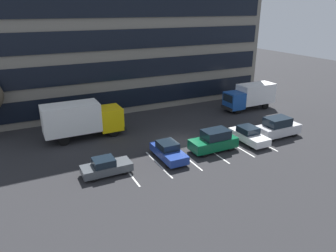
# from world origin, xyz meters

# --- Properties ---
(ground_plane) EXTENTS (120.00, 120.00, 0.00)m
(ground_plane) POSITION_xyz_m (0.00, 0.00, 0.00)
(ground_plane) COLOR #262628
(office_building) EXTENTS (37.46, 13.37, 21.60)m
(office_building) POSITION_xyz_m (0.00, 17.95, 10.80)
(office_building) COLOR slate
(office_building) RESTS_ON ground_plane
(lot_markings) EXTENTS (14.14, 5.40, 0.01)m
(lot_markings) POSITION_xyz_m (-0.00, -3.16, 0.00)
(lot_markings) COLOR silver
(lot_markings) RESTS_ON ground_plane
(box_truck_yellow) EXTENTS (8.08, 2.67, 3.74)m
(box_truck_yellow) POSITION_xyz_m (-8.68, 5.75, 2.11)
(box_truck_yellow) COLOR yellow
(box_truck_yellow) RESTS_ON ground_plane
(box_truck_blue) EXTENTS (7.14, 2.36, 3.31)m
(box_truck_blue) POSITION_xyz_m (13.33, 5.82, 1.86)
(box_truck_blue) COLOR #194799
(box_truck_blue) RESTS_ON ground_plane
(sedan_charcoal) EXTENTS (4.02, 1.68, 1.44)m
(sedan_charcoal) POSITION_xyz_m (-8.72, -2.84, 0.68)
(sedan_charcoal) COLOR #474C51
(sedan_charcoal) RESTS_ON ground_plane
(sedan_navy) EXTENTS (1.82, 4.35, 1.56)m
(sedan_navy) POSITION_xyz_m (-2.95, -2.59, 0.74)
(sedan_navy) COLOR navy
(sedan_navy) RESTS_ON ground_plane
(suv_silver) EXTENTS (4.66, 1.98, 2.11)m
(suv_silver) POSITION_xyz_m (9.65, -3.02, 1.02)
(suv_silver) COLOR silver
(suv_silver) RESTS_ON ground_plane
(suv_forest) EXTENTS (4.52, 1.92, 2.04)m
(suv_forest) POSITION_xyz_m (1.69, -2.91, 0.99)
(suv_forest) COLOR #0C5933
(suv_forest) RESTS_ON ground_plane
(sedan_white) EXTENTS (1.84, 4.40, 1.58)m
(sedan_white) POSITION_xyz_m (5.95, -2.82, 0.74)
(sedan_white) COLOR white
(sedan_white) RESTS_ON ground_plane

